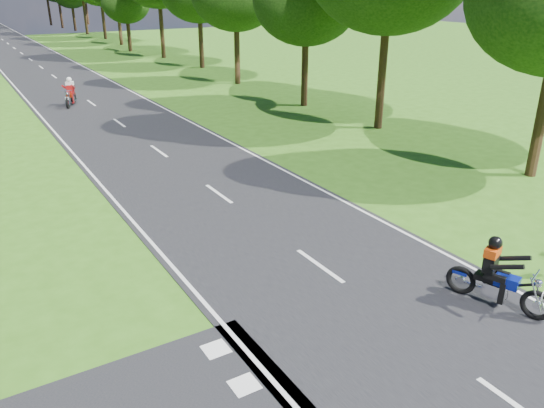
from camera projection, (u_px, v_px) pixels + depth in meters
ground at (371, 303)px, 12.21m from camera, size 160.00×160.00×0.00m
main_road at (31, 60)px, 51.72m from camera, size 7.00×140.00×0.02m
road_markings at (32, 62)px, 50.17m from camera, size 7.40×140.00×0.01m
rider_near_blue at (501, 273)px, 11.76m from camera, size 1.30×2.12×1.67m
rider_far_red at (70, 92)px, 31.70m from camera, size 1.42×2.11×1.68m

